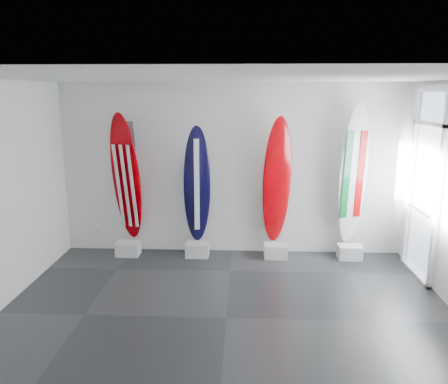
{
  "coord_description": "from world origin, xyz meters",
  "views": [
    {
      "loc": [
        0.2,
        -5.23,
        2.84
      ],
      "look_at": [
        -0.09,
        1.4,
        1.34
      ],
      "focal_mm": 35.79,
      "sensor_mm": 36.0,
      "label": 1
    }
  ],
  "objects_px": {
    "surfboard_usa": "(126,178)",
    "surfboard_navy": "(197,185)",
    "surfboard_swiss": "(277,181)",
    "surfboard_italy": "(353,175)"
  },
  "relations": [
    {
      "from": "surfboard_navy",
      "to": "surfboard_italy",
      "type": "bearing_deg",
      "value": -9.98
    },
    {
      "from": "surfboard_navy",
      "to": "surfboard_italy",
      "type": "height_order",
      "value": "surfboard_italy"
    },
    {
      "from": "surfboard_navy",
      "to": "surfboard_usa",
      "type": "bearing_deg",
      "value": 170.02
    },
    {
      "from": "surfboard_navy",
      "to": "surfboard_italy",
      "type": "relative_size",
      "value": 0.84
    },
    {
      "from": "surfboard_usa",
      "to": "surfboard_navy",
      "type": "relative_size",
      "value": 1.12
    },
    {
      "from": "surfboard_usa",
      "to": "surfboard_swiss",
      "type": "relative_size",
      "value": 1.04
    },
    {
      "from": "surfboard_usa",
      "to": "surfboard_swiss",
      "type": "bearing_deg",
      "value": 12.07
    },
    {
      "from": "surfboard_navy",
      "to": "surfboard_swiss",
      "type": "relative_size",
      "value": 0.92
    },
    {
      "from": "surfboard_usa",
      "to": "surfboard_navy",
      "type": "distance_m",
      "value": 1.24
    },
    {
      "from": "surfboard_usa",
      "to": "surfboard_italy",
      "type": "bearing_deg",
      "value": 12.07
    }
  ]
}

